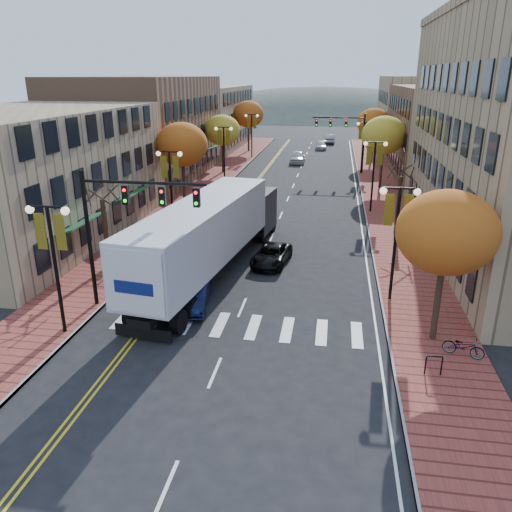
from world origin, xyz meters
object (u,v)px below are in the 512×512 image
at_px(black_suv, 271,255).
at_px(bicycle, 464,347).
at_px(navy_sedan, 194,293).
at_px(semi_truck, 213,230).

xyz_separation_m(black_suv, bicycle, (9.29, -9.81, -0.00)).
bearing_deg(bicycle, navy_sedan, 94.88).
height_order(semi_truck, navy_sedan, semi_truck).
bearing_deg(bicycle, black_suv, 63.00).
bearing_deg(black_suv, bicycle, -39.34).
bearing_deg(navy_sedan, black_suv, 56.20).
xyz_separation_m(navy_sedan, black_suv, (3.17, 6.54, -0.12)).
height_order(navy_sedan, bicycle, navy_sedan).
bearing_deg(black_suv, navy_sedan, -108.65).
distance_m(navy_sedan, bicycle, 12.89).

